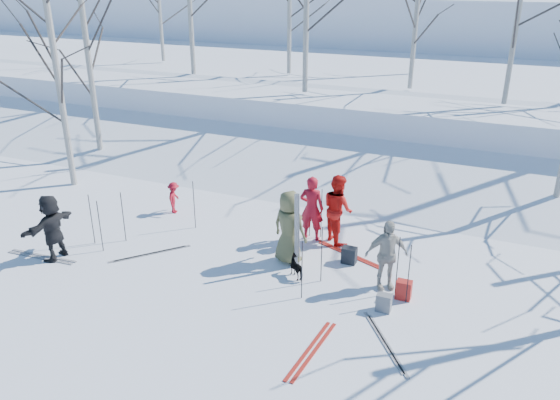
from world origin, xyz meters
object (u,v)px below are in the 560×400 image
at_px(skier_redor_behind, 338,209).
at_px(skier_grey_west, 52,227).
at_px(dog, 298,267).
at_px(backpack_red, 404,290).
at_px(backpack_dark, 349,255).
at_px(skier_red_north, 312,208).
at_px(backpack_grey, 384,303).
at_px(skier_olive_center, 289,227).
at_px(skier_red_seated, 174,198).
at_px(skier_cream_east, 386,255).

xyz_separation_m(skier_redor_behind, skier_grey_west, (-5.91, -3.59, -0.08)).
relative_size(skier_grey_west, dog, 2.83).
xyz_separation_m(backpack_red, backpack_dark, (-1.50, 1.03, -0.01)).
height_order(skier_red_north, dog, skier_red_north).
bearing_deg(backpack_grey, backpack_red, 65.93).
xyz_separation_m(skier_olive_center, backpack_dark, (1.34, 0.49, -0.69)).
distance_m(skier_olive_center, skier_redor_behind, 1.65).
relative_size(skier_red_seated, backpack_dark, 2.29).
relative_size(skier_redor_behind, dog, 3.10).
bearing_deg(skier_redor_behind, backpack_dark, 166.48).
bearing_deg(backpack_dark, skier_red_seated, 171.13).
height_order(skier_olive_center, backpack_dark, skier_olive_center).
bearing_deg(backpack_dark, skier_redor_behind, 122.51).
relative_size(skier_redor_behind, backpack_grey, 4.69).
relative_size(skier_olive_center, skier_red_north, 1.04).
xyz_separation_m(skier_red_north, skier_cream_east, (2.30, -1.58, -0.06)).
bearing_deg(backpack_dark, backpack_grey, -53.33).
relative_size(skier_olive_center, backpack_grey, 4.70).
height_order(skier_cream_east, backpack_dark, skier_cream_east).
xyz_separation_m(skier_redor_behind, skier_red_seated, (-4.82, -0.15, -0.43)).
bearing_deg(backpack_red, backpack_grey, -114.07).
distance_m(dog, backpack_red, 2.38).
xyz_separation_m(dog, backpack_grey, (2.10, -0.56, -0.05)).
bearing_deg(skier_redor_behind, skier_red_north, 58.49).
bearing_deg(dog, skier_grey_west, -38.25).
height_order(skier_grey_west, dog, skier_grey_west).
xyz_separation_m(skier_olive_center, dog, (0.46, -0.59, -0.65)).
distance_m(skier_red_seated, skier_cream_east, 6.68).
bearing_deg(skier_cream_east, skier_red_seated, 136.45).
relative_size(skier_red_north, dog, 2.97).
height_order(skier_red_north, backpack_dark, skier_red_north).
height_order(skier_grey_west, backpack_red, skier_grey_west).
distance_m(skier_red_north, dog, 2.05).
relative_size(skier_red_seated, backpack_red, 2.18).
bearing_deg(backpack_dark, skier_cream_east, -36.29).
bearing_deg(skier_olive_center, backpack_red, -177.91).
height_order(skier_olive_center, skier_red_seated, skier_olive_center).
distance_m(skier_cream_east, dog, 2.00).
bearing_deg(skier_grey_west, backpack_dark, 111.96).
distance_m(skier_red_seated, skier_grey_west, 3.63).
xyz_separation_m(skier_olive_center, skier_red_seated, (-4.12, 1.34, -0.43)).
xyz_separation_m(skier_red_north, skier_redor_behind, (0.64, 0.17, 0.03)).
distance_m(skier_redor_behind, backpack_dark, 1.37).
height_order(skier_redor_behind, skier_cream_east, skier_redor_behind).
bearing_deg(backpack_red, skier_redor_behind, 136.46).
height_order(backpack_grey, backpack_dark, backpack_dark).
xyz_separation_m(skier_cream_east, backpack_red, (0.48, -0.28, -0.59)).
height_order(skier_redor_behind, skier_grey_west, skier_redor_behind).
distance_m(skier_grey_west, backpack_grey, 7.86).
relative_size(skier_red_seated, backpack_grey, 2.41).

